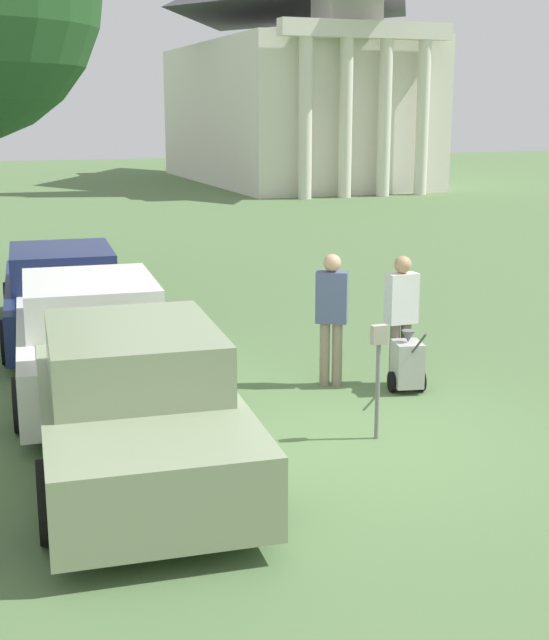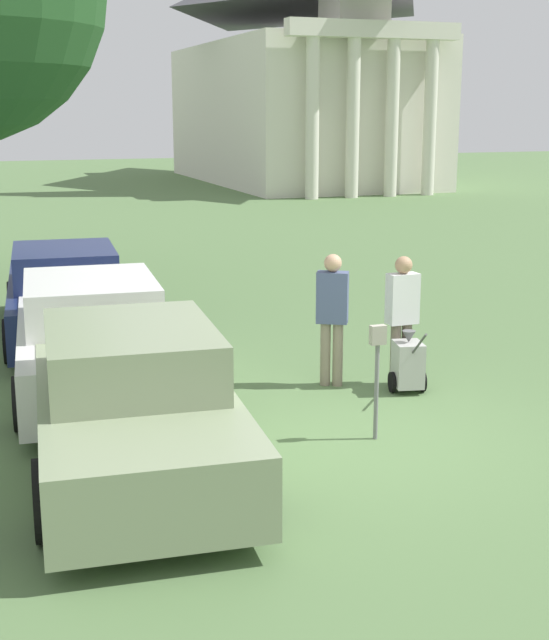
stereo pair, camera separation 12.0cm
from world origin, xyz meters
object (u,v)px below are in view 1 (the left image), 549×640
at_px(parked_car_navy, 63,296).
at_px(person_supervisor, 401,312).
at_px(equipment_cart, 407,364).
at_px(person_worker, 332,311).
at_px(parked_car_sage, 133,400).
at_px(parking_meter, 378,360).
at_px(church, 293,59).
at_px(parked_car_white, 91,337).

height_order(parked_car_navy, person_supervisor, person_supervisor).
bearing_deg(equipment_cart, person_worker, 156.15).
relative_size(parked_car_sage, parking_meter, 3.95).
distance_m(equipment_cart, church, 35.85).
bearing_deg(parking_meter, equipment_cart, 51.00).
bearing_deg(person_supervisor, person_worker, -20.48).
bearing_deg(person_supervisor, parked_car_white, -20.54).
xyz_separation_m(parked_car_sage, person_worker, (3.09, 1.85, 0.33)).
bearing_deg(parked_car_white, church, 68.83).
distance_m(parked_car_white, parked_car_navy, 2.99).
distance_m(parked_car_sage, parked_car_white, 2.88).
bearing_deg(person_worker, church, -80.95).
bearing_deg(equipment_cart, person_supervisor, 92.61).
relative_size(person_worker, church, 0.08).
relative_size(parked_car_sage, equipment_cart, 5.29).
relative_size(parked_car_white, parked_car_navy, 1.03).
distance_m(parking_meter, church, 37.50).
xyz_separation_m(parked_car_white, equipment_cart, (3.94, -1.65, -0.31)).
relative_size(parked_car_navy, person_supervisor, 2.80).
bearing_deg(parking_meter, person_supervisor, 55.20).
bearing_deg(parked_car_white, person_worker, -14.06).
relative_size(parked_car_white, parking_meter, 3.85).
bearing_deg(parked_car_sage, parked_car_white, 94.45).
height_order(parked_car_white, person_worker, person_worker).
bearing_deg(parked_car_navy, parked_car_white, -85.54).
bearing_deg(parked_car_white, parked_car_sage, -85.55).
relative_size(equipment_cart, church, 0.04).
height_order(person_worker, church, church).
relative_size(parked_car_white, equipment_cart, 5.16).
distance_m(parked_car_sage, parked_car_navy, 5.87).
relative_size(parking_meter, person_supervisor, 0.75).
relative_size(parking_meter, person_worker, 0.74).
xyz_separation_m(parked_car_sage, parked_car_navy, (0.00, 5.87, -0.03)).
relative_size(person_supervisor, equipment_cart, 1.78).
height_order(parking_meter, equipment_cart, parking_meter).
bearing_deg(equipment_cart, parking_meter, -116.84).
height_order(parked_car_navy, person_worker, person_worker).
distance_m(parking_meter, person_worker, 2.09).
distance_m(parked_car_navy, equipment_cart, 6.09).
bearing_deg(parked_car_navy, person_worker, -48.01).
height_order(parked_car_sage, parked_car_navy, parked_car_sage).
xyz_separation_m(equipment_cart, church, (11.35, 33.51, 5.79)).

